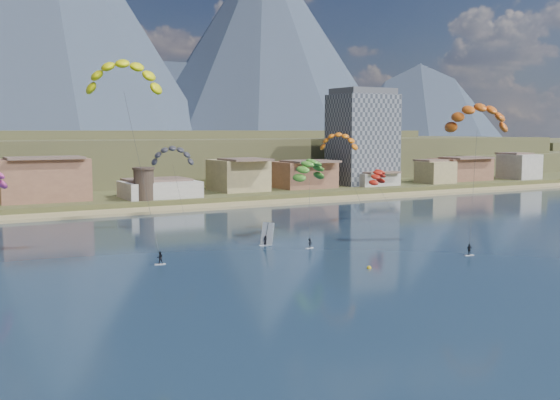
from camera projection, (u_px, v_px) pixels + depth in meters
name	position (u px, v px, depth m)	size (l,w,h in m)	color
ground	(427.00, 323.00, 68.73)	(2400.00, 2400.00, 0.00)	#0D1B31
beach	(134.00, 211.00, 160.86)	(2200.00, 12.00, 0.90)	tan
foothills	(100.00, 156.00, 280.67)	(940.00, 210.00, 18.00)	brown
apartment_tower	(362.00, 137.00, 219.13)	(20.00, 16.00, 32.00)	gray
watchtower	(144.00, 184.00, 169.57)	(5.82, 5.82, 8.60)	#47382D
kitesurfer_yellow	(123.00, 72.00, 106.41)	(13.76, 18.69, 33.28)	silver
kitesurfer_orange	(478.00, 114.00, 116.93)	(18.35, 15.22, 27.57)	silver
kitesurfer_green	(309.00, 167.00, 124.56)	(13.02, 16.42, 18.24)	silver
distant_kite_dark	(172.00, 152.00, 133.62)	(9.65, 7.09, 18.63)	#262626
distant_kite_orange	(339.00, 138.00, 133.01)	(7.95, 7.98, 21.07)	#262626
distant_kite_red	(377.00, 174.00, 145.90)	(7.79, 7.50, 13.52)	#262626
windsurfer	(266.00, 238.00, 114.76)	(2.31, 2.53, 4.00)	silver
buoy	(369.00, 268.00, 95.49)	(0.66, 0.66, 0.66)	yellow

